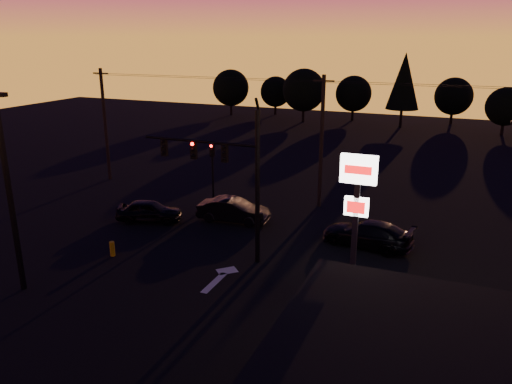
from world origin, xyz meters
TOP-DOWN VIEW (x-y plane):
  - ground at (0.00, 0.00)m, footprint 120.00×120.00m
  - lane_arrow at (0.50, 1.67)m, footprint 1.20×3.10m
  - traffic_signal_mast at (-0.10, 3.99)m, footprint 6.79×0.52m
  - secondary_signal at (-5.00, 11.49)m, footprint 0.30×0.31m
  - parking_lot_light at (-7.50, -3.00)m, footprint 1.25×0.30m
  - pylon_sign at (7.00, 1.50)m, footprint 1.50×0.28m
  - utility_pole_0 at (-16.00, 14.00)m, footprint 1.40×0.26m
  - utility_pole_1 at (2.00, 14.00)m, footprint 1.40×0.26m
  - power_wires at (2.00, 14.00)m, footprint 36.00×1.22m
  - bollard at (-6.01, 1.64)m, footprint 0.27×0.27m
  - tree_0 at (-22.00, 50.00)m, footprint 5.36×5.36m
  - tree_1 at (-16.00, 53.00)m, footprint 4.54×4.54m
  - tree_2 at (-10.00, 48.00)m, footprint 5.77×5.78m
  - tree_3 at (-4.00, 52.00)m, footprint 4.95×4.95m
  - tree_4 at (3.00, 49.00)m, footprint 4.18×4.18m
  - tree_5 at (9.00, 54.00)m, footprint 4.95×4.95m
  - tree_6 at (15.00, 48.00)m, footprint 4.54×4.54m
  - car_left at (-7.20, 6.88)m, footprint 4.43×2.88m
  - car_mid at (-2.23, 8.95)m, footprint 4.69×1.97m
  - car_right at (6.41, 8.32)m, footprint 5.36×2.86m
  - suv_parked at (7.77, -1.67)m, footprint 3.25×5.63m

SIDE VIEW (x-z plane):
  - ground at x=0.00m, z-range 0.00..0.00m
  - lane_arrow at x=0.50m, z-range 0.00..0.01m
  - bollard at x=-6.01m, z-range 0.00..0.81m
  - car_left at x=-7.20m, z-range 0.00..1.40m
  - suv_parked at x=7.77m, z-range 0.00..1.48m
  - car_right at x=6.41m, z-range 0.00..1.48m
  - car_mid at x=-2.23m, z-range 0.00..1.51m
  - secondary_signal at x=-5.00m, z-range 0.69..5.04m
  - tree_1 at x=-16.00m, z-range 0.58..6.29m
  - tree_6 at x=15.00m, z-range 0.58..6.29m
  - tree_3 at x=-4.00m, z-range 0.63..6.86m
  - tree_5 at x=9.00m, z-range 0.63..6.86m
  - tree_0 at x=-22.00m, z-range 0.69..7.43m
  - tree_2 at x=-10.00m, z-range 0.74..8.00m
  - utility_pole_0 at x=-16.00m, z-range 0.09..9.09m
  - utility_pole_1 at x=2.00m, z-range 0.09..9.09m
  - pylon_sign at x=7.00m, z-range 1.51..8.31m
  - traffic_signal_mast at x=-0.10m, z-range 0.65..9.23m
  - parking_lot_light at x=-7.50m, z-range 0.70..9.84m
  - tree_4 at x=3.00m, z-range 1.18..10.68m
  - power_wires at x=2.00m, z-range 8.53..8.60m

